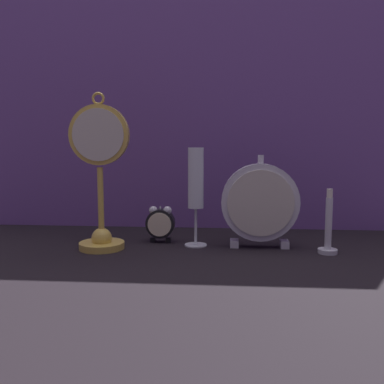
# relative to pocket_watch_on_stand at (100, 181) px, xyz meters

# --- Properties ---
(ground_plane) EXTENTS (4.00, 4.00, 0.00)m
(ground_plane) POSITION_rel_pocket_watch_on_stand_xyz_m (0.21, -0.05, -0.16)
(ground_plane) COLOR black
(fabric_backdrop_drape) EXTENTS (1.25, 0.01, 0.77)m
(fabric_backdrop_drape) POSITION_rel_pocket_watch_on_stand_xyz_m (0.21, 0.28, 0.22)
(fabric_backdrop_drape) COLOR #6B478E
(fabric_backdrop_drape) RESTS_ON ground_plane
(pocket_watch_on_stand) EXTENTS (0.14, 0.11, 0.37)m
(pocket_watch_on_stand) POSITION_rel_pocket_watch_on_stand_xyz_m (0.00, 0.00, 0.00)
(pocket_watch_on_stand) COLOR gold
(pocket_watch_on_stand) RESTS_ON ground_plane
(alarm_clock_twin_bell) EXTENTS (0.07, 0.03, 0.09)m
(alarm_clock_twin_bell) POSITION_rel_pocket_watch_on_stand_xyz_m (0.13, 0.08, -0.11)
(alarm_clock_twin_bell) COLOR black
(alarm_clock_twin_bell) RESTS_ON ground_plane
(mantel_clock_silver) EXTENTS (0.18, 0.04, 0.22)m
(mantel_clock_silver) POSITION_rel_pocket_watch_on_stand_xyz_m (0.38, 0.04, -0.05)
(mantel_clock_silver) COLOR silver
(mantel_clock_silver) RESTS_ON ground_plane
(champagne_flute) EXTENTS (0.05, 0.05, 0.24)m
(champagne_flute) POSITION_rel_pocket_watch_on_stand_xyz_m (0.22, 0.05, -0.01)
(champagne_flute) COLOR silver
(champagne_flute) RESTS_ON ground_plane
(brass_candlestick) EXTENTS (0.04, 0.04, 0.15)m
(brass_candlestick) POSITION_rel_pocket_watch_on_stand_xyz_m (0.53, -0.00, -0.11)
(brass_candlestick) COLOR silver
(brass_candlestick) RESTS_ON ground_plane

